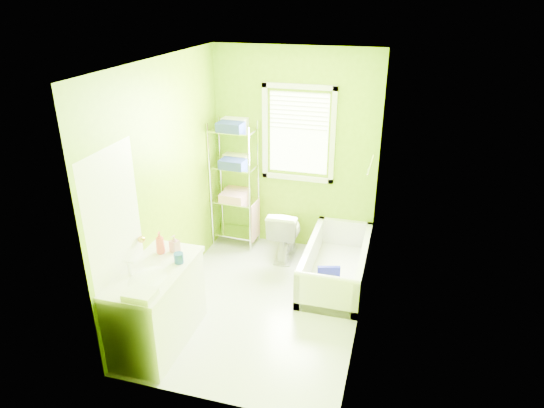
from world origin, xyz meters
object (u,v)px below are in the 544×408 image
(bathtub, at_px, (335,269))
(wire_shelf_unit, at_px, (236,171))
(toilet, at_px, (285,232))
(vanity, at_px, (157,304))

(bathtub, xyz_separation_m, wire_shelf_unit, (-1.44, 0.60, 0.89))
(toilet, xyz_separation_m, vanity, (-0.77, -1.96, 0.09))
(toilet, distance_m, wire_shelf_unit, 1.02)
(toilet, height_order, wire_shelf_unit, wire_shelf_unit)
(bathtub, xyz_separation_m, toilet, (-0.72, 0.42, 0.19))
(wire_shelf_unit, bearing_deg, vanity, -91.36)
(bathtub, height_order, wire_shelf_unit, wire_shelf_unit)
(bathtub, bearing_deg, wire_shelf_unit, 157.40)
(toilet, relative_size, wire_shelf_unit, 0.40)
(bathtub, xyz_separation_m, vanity, (-1.49, -1.55, 0.28))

